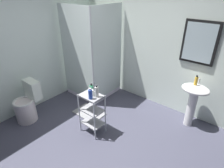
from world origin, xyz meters
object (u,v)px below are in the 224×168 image
at_px(shower_stall, 94,76).
at_px(body_wash_bottle_green, 92,89).
at_px(toilet, 27,105).
at_px(rinse_cup, 91,93).
at_px(lotion_bottle_white, 97,92).
at_px(bath_mat, 89,113).
at_px(storage_cart, 92,111).
at_px(pedestal_sink, 194,98).
at_px(shampoo_bottle_blue, 90,94).
at_px(hand_soap_bottle, 196,81).

bearing_deg(shower_stall, body_wash_bottle_green, -46.30).
height_order(toilet, rinse_cup, rinse_cup).
height_order(lotion_bottle_white, bath_mat, lotion_bottle_white).
height_order(body_wash_bottle_green, bath_mat, body_wash_bottle_green).
xyz_separation_m(shower_stall, storage_cart, (0.90, -0.95, -0.03)).
bearing_deg(shower_stall, bath_mat, -53.38).
xyz_separation_m(toilet, rinse_cup, (1.20, 0.53, 0.47)).
relative_size(pedestal_sink, shampoo_bottle_blue, 4.36).
xyz_separation_m(storage_cart, shampoo_bottle_blue, (0.07, -0.08, 0.39)).
relative_size(storage_cart, rinse_cup, 7.64).
distance_m(shower_stall, storage_cart, 1.31).
bearing_deg(hand_soap_bottle, storage_cart, -133.39).
bearing_deg(hand_soap_bottle, shower_stall, -171.30).
bearing_deg(lotion_bottle_white, storage_cart, -166.13).
xyz_separation_m(hand_soap_bottle, shampoo_bottle_blue, (-1.14, -1.35, -0.07)).
distance_m(shower_stall, bath_mat, 0.91).
height_order(toilet, shampoo_bottle_blue, shampoo_bottle_blue).
height_order(shampoo_bottle_blue, lotion_bottle_white, lotion_bottle_white).
relative_size(body_wash_bottle_green, rinse_cup, 1.68).
relative_size(shower_stall, shampoo_bottle_blue, 10.77).
relative_size(pedestal_sink, body_wash_bottle_green, 4.98).
xyz_separation_m(shower_stall, pedestal_sink, (2.13, 0.30, 0.12)).
distance_m(pedestal_sink, bath_mat, 1.99).
height_order(hand_soap_bottle, lotion_bottle_white, hand_soap_bottle).
relative_size(shower_stall, lotion_bottle_white, 9.62).
bearing_deg(lotion_bottle_white, toilet, -156.94).
height_order(storage_cart, hand_soap_bottle, hand_soap_bottle).
distance_m(pedestal_sink, body_wash_bottle_green, 1.77).
bearing_deg(shampoo_bottle_blue, bath_mat, 141.30).
distance_m(hand_soap_bottle, shampoo_bottle_blue, 1.77).
xyz_separation_m(pedestal_sink, bath_mat, (-1.66, -0.94, -0.57)).
height_order(shower_stall, hand_soap_bottle, shower_stall).
distance_m(storage_cart, lotion_bottle_white, 0.41).
relative_size(rinse_cup, bath_mat, 0.16).
bearing_deg(storage_cart, pedestal_sink, 45.52).
height_order(shampoo_bottle_blue, bath_mat, shampoo_bottle_blue).
height_order(toilet, storage_cart, toilet).
bearing_deg(bath_mat, toilet, -132.16).
bearing_deg(hand_soap_bottle, bath_mat, -149.65).
distance_m(shower_stall, body_wash_bottle_green, 1.28).
relative_size(shower_stall, rinse_cup, 20.65).
distance_m(body_wash_bottle_green, rinse_cup, 0.09).
height_order(body_wash_bottle_green, lotion_bottle_white, lotion_bottle_white).
xyz_separation_m(toilet, body_wash_bottle_green, (1.14, 0.59, 0.50)).
bearing_deg(shampoo_bottle_blue, pedestal_sink, 48.80).
xyz_separation_m(shower_stall, hand_soap_bottle, (2.10, 0.32, 0.42)).
bearing_deg(toilet, lotion_bottle_white, 23.06).
bearing_deg(pedestal_sink, body_wash_bottle_green, -137.16).
bearing_deg(rinse_cup, lotion_bottle_white, 13.85).
height_order(pedestal_sink, hand_soap_bottle, hand_soap_bottle).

